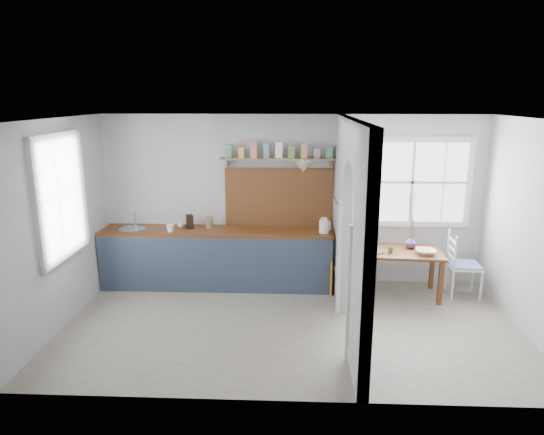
{
  "coord_description": "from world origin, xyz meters",
  "views": [
    {
      "loc": [
        0.01,
        -5.7,
        2.85
      ],
      "look_at": [
        -0.26,
        0.51,
        1.29
      ],
      "focal_mm": 32.0,
      "sensor_mm": 36.0,
      "label": 1
    }
  ],
  "objects_px": {
    "chair_right": "(464,265)",
    "vase": "(411,242)",
    "dining_table": "(402,273)",
    "chair_left": "(343,263)",
    "kettle": "(324,225)"
  },
  "relations": [
    {
      "from": "chair_right",
      "to": "vase",
      "type": "distance_m",
      "value": 0.83
    },
    {
      "from": "chair_left",
      "to": "vase",
      "type": "relative_size",
      "value": 4.99
    },
    {
      "from": "dining_table",
      "to": "chair_right",
      "type": "height_order",
      "value": "chair_right"
    },
    {
      "from": "dining_table",
      "to": "kettle",
      "type": "relative_size",
      "value": 4.8
    },
    {
      "from": "chair_right",
      "to": "kettle",
      "type": "relative_size",
      "value": 4.19
    },
    {
      "from": "chair_right",
      "to": "vase",
      "type": "xyz_separation_m",
      "value": [
        -0.77,
        0.12,
        0.29
      ]
    },
    {
      "from": "kettle",
      "to": "vase",
      "type": "distance_m",
      "value": 1.31
    },
    {
      "from": "dining_table",
      "to": "chair_left",
      "type": "bearing_deg",
      "value": 178.58
    },
    {
      "from": "chair_right",
      "to": "vase",
      "type": "bearing_deg",
      "value": 84.48
    },
    {
      "from": "vase",
      "to": "dining_table",
      "type": "bearing_deg",
      "value": -131.99
    },
    {
      "from": "dining_table",
      "to": "kettle",
      "type": "distance_m",
      "value": 1.34
    },
    {
      "from": "dining_table",
      "to": "chair_right",
      "type": "relative_size",
      "value": 1.15
    },
    {
      "from": "kettle",
      "to": "vase",
      "type": "xyz_separation_m",
      "value": [
        1.28,
        0.02,
        -0.24
      ]
    },
    {
      "from": "chair_left",
      "to": "dining_table",
      "type": "bearing_deg",
      "value": 64.56
    },
    {
      "from": "vase",
      "to": "kettle",
      "type": "bearing_deg",
      "value": -179.25
    }
  ]
}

